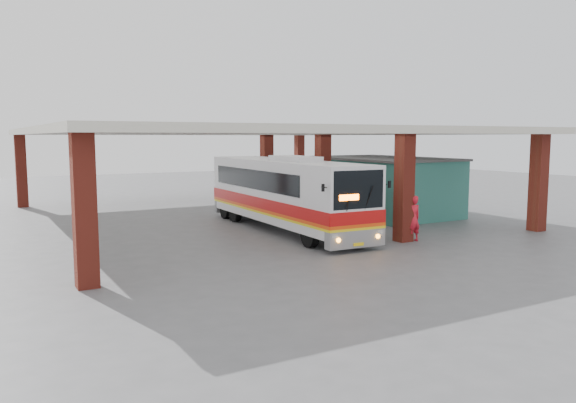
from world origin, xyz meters
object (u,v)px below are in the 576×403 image
(red_chair, at_px, (324,206))
(pedestrian, at_px, (413,218))
(coach_bus, at_px, (285,193))
(motorcycle, at_px, (332,212))

(red_chair, bearing_deg, pedestrian, -100.06)
(red_chair, bearing_deg, coach_bus, -138.75)
(coach_bus, xyz_separation_m, motorcycle, (3.16, 0.87, -1.16))
(motorcycle, relative_size, red_chair, 2.44)
(coach_bus, height_order, pedestrian, coach_bus)
(coach_bus, distance_m, red_chair, 6.58)
(motorcycle, xyz_separation_m, pedestrian, (0.02, -5.82, 0.41))
(pedestrian, bearing_deg, red_chair, -98.40)
(pedestrian, distance_m, red_chair, 9.34)
(coach_bus, height_order, motorcycle, coach_bus)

